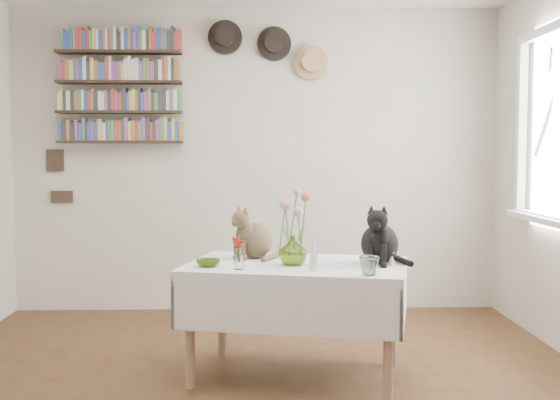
{
  "coord_description": "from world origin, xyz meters",
  "views": [
    {
      "loc": [
        0.02,
        -3.58,
        1.33
      ],
      "look_at": [
        0.14,
        0.37,
        1.05
      ],
      "focal_mm": 45.0,
      "sensor_mm": 36.0,
      "label": 1
    }
  ],
  "objects_px": {
    "dining_table": "(297,291)",
    "bookshelf_unit": "(120,87)",
    "flower_vase": "(293,250)",
    "tabby_cat": "(256,231)",
    "black_cat": "(380,233)"
  },
  "relations": [
    {
      "from": "tabby_cat",
      "to": "black_cat",
      "type": "relative_size",
      "value": 0.93
    },
    {
      "from": "dining_table",
      "to": "bookshelf_unit",
      "type": "xyz_separation_m",
      "value": [
        -1.34,
        1.69,
        1.34
      ]
    },
    {
      "from": "tabby_cat",
      "to": "flower_vase",
      "type": "relative_size",
      "value": 1.92
    },
    {
      "from": "dining_table",
      "to": "bookshelf_unit",
      "type": "bearing_deg",
      "value": 128.36
    },
    {
      "from": "dining_table",
      "to": "tabby_cat",
      "type": "height_order",
      "value": "tabby_cat"
    },
    {
      "from": "black_cat",
      "to": "flower_vase",
      "type": "xyz_separation_m",
      "value": [
        -0.51,
        -0.04,
        -0.09
      ]
    },
    {
      "from": "black_cat",
      "to": "bookshelf_unit",
      "type": "relative_size",
      "value": 0.36
    },
    {
      "from": "black_cat",
      "to": "bookshelf_unit",
      "type": "distance_m",
      "value": 2.69
    },
    {
      "from": "flower_vase",
      "to": "black_cat",
      "type": "bearing_deg",
      "value": 4.81
    },
    {
      "from": "dining_table",
      "to": "tabby_cat",
      "type": "distance_m",
      "value": 0.47
    },
    {
      "from": "dining_table",
      "to": "black_cat",
      "type": "relative_size",
      "value": 3.94
    },
    {
      "from": "black_cat",
      "to": "flower_vase",
      "type": "relative_size",
      "value": 2.07
    },
    {
      "from": "tabby_cat",
      "to": "bookshelf_unit",
      "type": "distance_m",
      "value": 2.09
    },
    {
      "from": "bookshelf_unit",
      "to": "flower_vase",
      "type": "bearing_deg",
      "value": -53.02
    },
    {
      "from": "dining_table",
      "to": "bookshelf_unit",
      "type": "relative_size",
      "value": 1.4
    }
  ]
}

